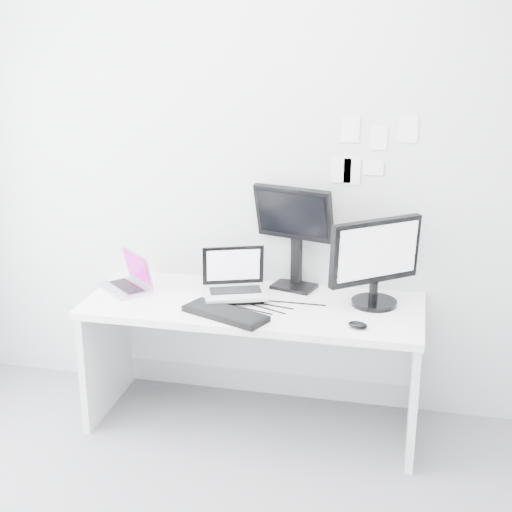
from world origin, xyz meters
name	(u,v)px	position (x,y,z in m)	size (l,w,h in m)	color
back_wall	(267,175)	(0.00, 1.60, 1.35)	(3.60, 3.60, 0.00)	silver
desk	(253,364)	(0.00, 1.25, 0.36)	(1.80, 0.70, 0.73)	white
macbook	(124,271)	(-0.74, 1.28, 0.84)	(0.30, 0.22, 0.22)	#B4B4B8
speaker	(226,267)	(-0.22, 1.52, 0.82)	(0.09, 0.09, 0.19)	black
dell_laptop	(235,275)	(-0.10, 1.27, 0.87)	(0.34, 0.26, 0.28)	silver
rear_monitor	(295,236)	(0.18, 1.52, 1.03)	(0.45, 0.16, 0.61)	black
samsung_monitor	(376,261)	(0.63, 1.36, 0.97)	(0.53, 0.24, 0.48)	black
keyboard	(225,314)	(-0.10, 1.03, 0.75)	(0.45, 0.16, 0.03)	black
mouse	(358,325)	(0.58, 1.03, 0.75)	(0.10, 0.06, 0.03)	black
wall_note_0	(350,129)	(0.45, 1.59, 1.62)	(0.10, 0.00, 0.14)	white
wall_note_1	(379,138)	(0.60, 1.59, 1.58)	(0.09, 0.00, 0.13)	white
wall_note_2	(408,129)	(0.75, 1.59, 1.63)	(0.10, 0.00, 0.14)	white
wall_note_3	(373,168)	(0.58, 1.59, 1.42)	(0.11, 0.00, 0.08)	white
wall_note_4	(352,172)	(0.47, 1.59, 1.39)	(0.09, 0.00, 0.14)	white
wall_note_5	(341,170)	(0.41, 1.59, 1.40)	(0.11, 0.00, 0.14)	white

